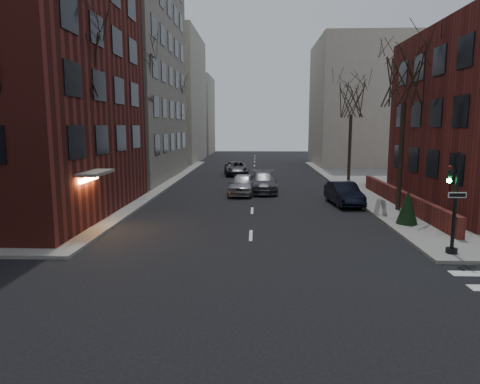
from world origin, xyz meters
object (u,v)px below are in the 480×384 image
Objects in this scene: car_lane_silver at (242,184)px; car_lane_far at (236,168)px; sandwich_board at (381,207)px; tree_right_b at (352,98)px; tree_left_b at (140,76)px; streetlamp_near at (135,139)px; streetlamp_far at (184,134)px; evergreen_shrub at (408,207)px; tree_right_a at (405,75)px; traffic_signal at (453,210)px; parked_sedan at (344,194)px; car_lane_gray at (263,182)px; tree_left_c at (175,99)px; tree_left_a at (75,58)px.

car_lane_silver is 12.98m from car_lane_far.
tree_right_b is at bearing 73.82° from sandwich_board.
streetlamp_near is at bearing -81.47° from tree_left_b.
streetlamp_far is 32.39m from evergreen_shrub.
sandwich_board is at bearing -132.47° from tree_right_a.
streetlamp_far is at bearing 116.06° from traffic_signal.
parked_sedan is 0.98× the size of car_lane_silver.
traffic_signal is at bearing -66.39° from car_lane_gray.
tree_right_a is 1.06× the size of tree_right_b.
tree_right_b is 1.73× the size of car_lane_gray.
car_lane_gray reaches higher than car_lane_far.
streetlamp_near reaches higher than car_lane_gray.
tree_right_b is 12.35m from car_lane_gray.
tree_right_a is 8.03m from evergreen_shrub.
evergreen_shrub is at bearing -56.98° from tree_left_c.
car_lane_gray is at bearing 122.38° from evergreen_shrub.
tree_right_b is 10.40× the size of sandwich_board.
traffic_signal is 35.76m from tree_left_c.
tree_left_b is 22.02m from evergreen_shrub.
tree_left_b is at bearing 90.00° from tree_left_a.
streetlamp_near reaches higher than car_lane_silver.
tree_left_b is 12.60m from car_lane_gray.
streetlamp_far is 8.69m from car_lane_far.
tree_left_b is (-16.74, 17.01, 7.00)m from traffic_signal.
tree_left_c is at bearing 113.55° from sandwich_board.
evergreen_shrub is (16.81, -25.86, -6.99)m from tree_left_c.
car_lane_gray is at bearing -61.38° from streetlamp_far.
traffic_signal is 18.66m from tree_left_a.
evergreen_shrub reaches higher than sandwich_board.
tree_left_a reaches higher than car_lane_gray.
parked_sedan is (14.20, -1.77, -3.50)m from streetlamp_near.
evergreen_shrub is at bearing -77.63° from parked_sedan.
car_lane_silver is at bearing 16.97° from streetlamp_near.
tree_right_b is 19.04m from evergreen_shrub.
tree_left_c is at bearing 123.75° from car_lane_gray.
tree_left_c is 1.92× the size of car_lane_far.
tree_left_b is at bearing 177.29° from car_lane_gray.
tree_left_a is (-16.74, 5.01, 6.56)m from traffic_signal.
sandwich_board is (-1.50, -15.64, -6.99)m from tree_right_b.
tree_right_b is at bearing 39.30° from car_lane_gray.
tree_right_b is 2.05× the size of parked_sedan.
sandwich_board is at bearing -77.29° from parked_sedan.
car_lane_silver is (7.40, 2.26, -3.46)m from streetlamp_near.
traffic_signal is at bearing -38.87° from streetlamp_near.
car_lane_gray reaches higher than sandwich_board.
tree_left_a is at bearing -163.02° from parked_sedan.
evergreen_shrub is at bearing -101.64° from tree_right_a.
car_lane_far is (6.91, 11.19, -8.21)m from tree_left_b.
tree_left_a is 1.06× the size of tree_left_c.
streetlamp_far is (-16.14, 33.01, 2.33)m from traffic_signal.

